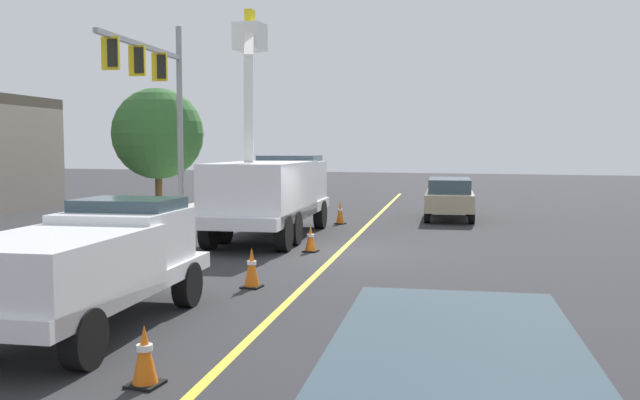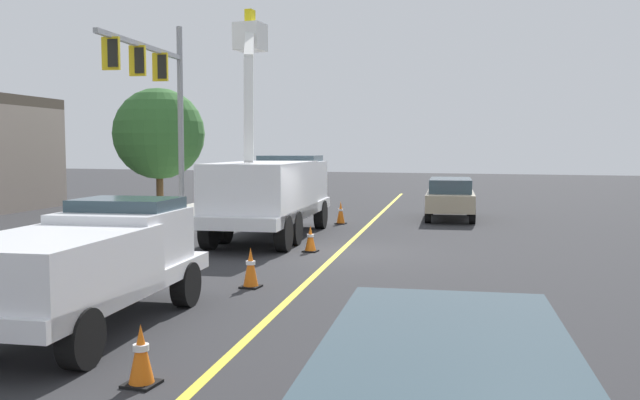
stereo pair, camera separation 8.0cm
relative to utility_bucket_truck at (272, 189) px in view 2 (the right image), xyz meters
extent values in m
plane|color=#2D2D30|center=(-2.35, -3.11, -1.62)|extent=(120.00, 120.00, 0.00)
cube|color=#B2ADA3|center=(-3.54, 4.96, -1.56)|extent=(59.88, 12.30, 0.12)
cube|color=yellow|center=(-2.35, -3.11, -1.62)|extent=(49.49, 7.44, 0.01)
cube|color=white|center=(-0.17, -0.04, -0.72)|extent=(8.48, 3.67, 0.36)
cube|color=white|center=(2.42, 0.34, 0.05)|extent=(2.94, 2.71, 1.60)
cube|color=#384C56|center=(2.62, 0.37, 0.75)|extent=(2.09, 2.34, 0.64)
cube|color=white|center=(-1.15, -0.19, 0.00)|extent=(5.56, 3.24, 1.80)
cube|color=white|center=(-2.26, -0.25, 2.48)|extent=(1.06, 0.68, 3.13)
cube|color=white|center=(-0.80, 0.39, 4.60)|extent=(2.43, 1.28, 1.43)
cube|color=white|center=(0.30, 0.88, 5.04)|extent=(0.90, 0.90, 0.90)
cube|color=yellow|center=(0.30, 0.88, 5.64)|extent=(0.36, 0.24, 0.60)
cylinder|color=black|center=(2.50, 1.49, -1.10)|extent=(1.08, 0.49, 1.04)
cylinder|color=black|center=(2.83, -0.74, -1.10)|extent=(1.08, 0.49, 1.04)
cylinder|color=black|center=(-1.80, 0.86, -1.10)|extent=(1.08, 0.49, 1.04)
cylinder|color=black|center=(-1.47, -1.37, -1.10)|extent=(1.08, 0.49, 1.04)
cylinder|color=black|center=(-3.10, 0.66, -1.10)|extent=(1.08, 0.49, 1.04)
cylinder|color=black|center=(-2.77, -1.56, -1.10)|extent=(1.08, 0.49, 1.04)
cube|color=white|center=(-11.57, -1.72, -0.87)|extent=(5.85, 2.89, 0.30)
cube|color=white|center=(-10.35, -1.54, -0.32)|extent=(2.28, 2.20, 1.10)
cube|color=#384C56|center=(-10.15, -1.51, 0.16)|extent=(1.59, 1.94, 0.56)
cube|color=white|center=(-12.57, -1.87, -0.47)|extent=(3.63, 2.57, 1.10)
cylinder|color=black|center=(-9.88, -0.52, -1.20)|extent=(0.87, 0.42, 0.84)
cylinder|color=black|center=(-9.60, -2.39, -1.20)|extent=(0.87, 0.42, 0.84)
cylinder|color=black|center=(-13.26, -2.92, -1.20)|extent=(0.87, 0.42, 0.84)
cube|color=tan|center=(7.70, -4.75, -0.83)|extent=(5.03, 2.58, 0.70)
cube|color=#384C56|center=(7.85, -4.73, -0.23)|extent=(3.66, 2.16, 0.60)
cylinder|color=black|center=(6.21, -5.83, -1.28)|extent=(0.71, 0.34, 0.68)
cylinder|color=black|center=(5.96, -4.14, -1.28)|extent=(0.71, 0.34, 0.68)
cylinder|color=black|center=(9.44, -5.36, -1.28)|extent=(0.71, 0.34, 0.68)
cylinder|color=black|center=(9.19, -3.67, -1.28)|extent=(0.71, 0.34, 0.68)
cube|color=#384C56|center=(-16.23, -8.27, -0.23)|extent=(3.66, 2.16, 0.60)
cube|color=black|center=(-13.54, -4.05, -1.60)|extent=(0.40, 0.40, 0.04)
cone|color=orange|center=(-13.54, -4.05, -1.21)|extent=(0.32, 0.32, 0.75)
cylinder|color=white|center=(-13.54, -4.05, -1.13)|extent=(0.20, 0.20, 0.08)
cube|color=black|center=(-7.64, -2.80, -1.60)|extent=(0.40, 0.40, 0.04)
cone|color=orange|center=(-7.64, -2.80, -1.17)|extent=(0.32, 0.32, 0.83)
cylinder|color=white|center=(-7.64, -2.80, -1.09)|extent=(0.20, 0.20, 0.08)
cube|color=black|center=(-2.53, -2.30, -1.60)|extent=(0.40, 0.40, 0.04)
cone|color=orange|center=(-2.53, -2.30, -1.23)|extent=(0.32, 0.32, 0.71)
cylinder|color=white|center=(-2.53, -2.30, -1.15)|extent=(0.20, 0.20, 0.08)
cube|color=black|center=(4.50, -0.98, -1.60)|extent=(0.40, 0.40, 0.04)
cone|color=orange|center=(4.50, -0.98, -1.16)|extent=(0.32, 0.32, 0.85)
cylinder|color=white|center=(4.50, -0.98, -1.07)|extent=(0.20, 0.20, 0.08)
cylinder|color=gray|center=(2.38, 4.82, 2.17)|extent=(0.22, 0.22, 7.58)
cube|color=gray|center=(-0.73, 4.36, 4.78)|extent=(6.24, 1.07, 0.16)
cube|color=gold|center=(0.61, 4.56, 4.23)|extent=(0.20, 0.57, 1.00)
cube|color=black|center=(0.62, 4.46, 4.23)|extent=(0.24, 0.35, 0.84)
cube|color=gold|center=(-1.17, 4.30, 4.23)|extent=(0.20, 0.57, 1.00)
cube|color=black|center=(-1.16, 4.20, 4.23)|extent=(0.24, 0.35, 0.84)
cube|color=gold|center=(-2.95, 4.04, 4.23)|extent=(0.20, 0.57, 1.00)
cube|color=black|center=(-2.93, 3.94, 4.23)|extent=(0.24, 0.35, 0.84)
cylinder|color=brown|center=(6.26, 8.28, -0.54)|extent=(0.32, 0.32, 2.16)
sphere|color=#33662D|center=(6.26, 8.28, 1.99)|extent=(4.14, 4.14, 4.14)
camera|label=1|loc=(-20.70, -8.85, 1.37)|focal=38.17mm
camera|label=2|loc=(-20.67, -8.93, 1.37)|focal=38.17mm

